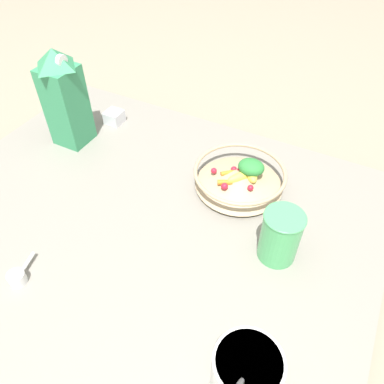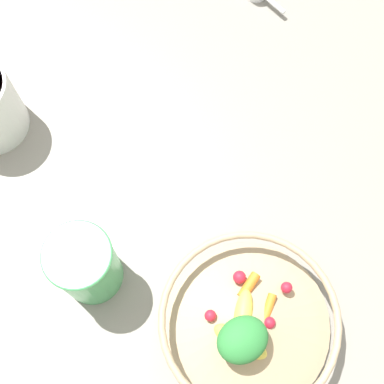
# 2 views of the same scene
# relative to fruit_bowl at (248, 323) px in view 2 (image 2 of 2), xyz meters

# --- Properties ---
(ground_plane) EXTENTS (6.00, 6.00, 0.00)m
(ground_plane) POSITION_rel_fruit_bowl_xyz_m (-0.32, 0.17, -0.07)
(ground_plane) COLOR gray
(countertop) EXTENTS (1.13, 1.13, 0.03)m
(countertop) POSITION_rel_fruit_bowl_xyz_m (-0.32, 0.17, -0.05)
(countertop) COLOR gray
(countertop) RESTS_ON ground_plane
(fruit_bowl) EXTENTS (0.24, 0.24, 0.09)m
(fruit_bowl) POSITION_rel_fruit_bowl_xyz_m (0.00, 0.00, 0.00)
(fruit_bowl) COLOR tan
(fruit_bowl) RESTS_ON countertop
(drinking_cup) EXTENTS (0.09, 0.09, 0.13)m
(drinking_cup) POSITION_rel_fruit_bowl_xyz_m (-0.17, -0.16, 0.03)
(drinking_cup) COLOR #4CB266
(drinking_cup) RESTS_ON countertop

